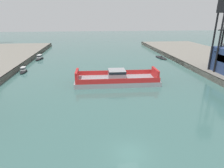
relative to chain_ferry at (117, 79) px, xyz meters
name	(u,v)px	position (x,y,z in m)	size (l,w,h in m)	color
ground_plane	(130,153)	(-1.81, -24.53, -1.02)	(400.00, 400.00, 0.00)	#3D6660
chain_ferry	(117,79)	(0.00, 0.00, 0.00)	(19.52, 7.50, 3.30)	#939399
moored_boat_near_right	(39,58)	(-24.69, 29.83, -0.41)	(2.69, 6.56, 1.65)	black
moored_boat_mid_left	(161,58)	(20.66, 26.85, -0.80)	(3.41, 7.85, 0.92)	black
moored_boat_mid_right	(23,70)	(-24.97, 12.36, -0.48)	(1.87, 5.00, 1.46)	black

